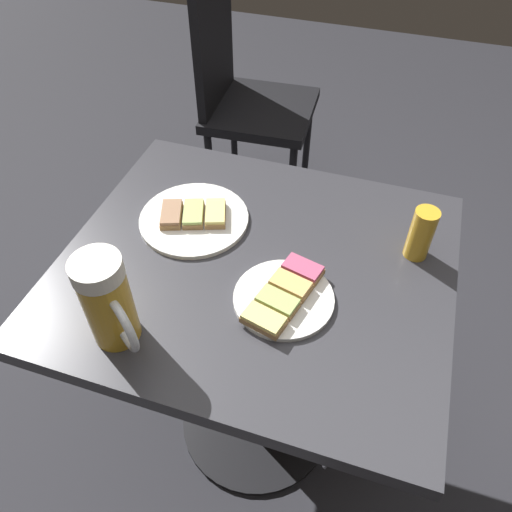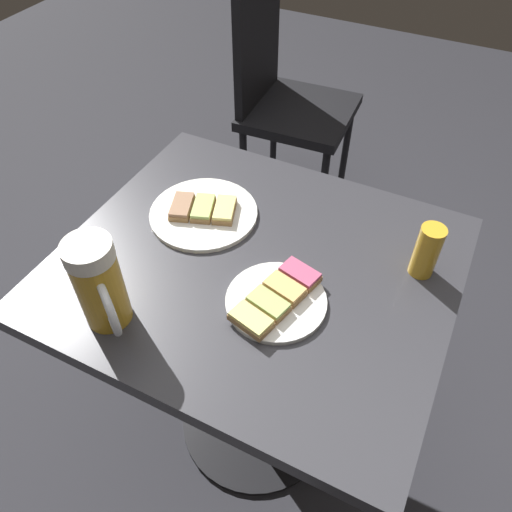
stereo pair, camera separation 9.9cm
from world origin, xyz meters
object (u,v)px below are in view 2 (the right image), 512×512
object	(u,v)px
plate_near	(276,299)
plate_far	(204,212)
beer_mug	(100,285)
cafe_chair	(283,94)
beer_glass_small	(427,251)

from	to	relation	value
plate_near	plate_far	distance (m)	0.29
beer_mug	cafe_chair	xyz separation A→B (m)	(0.18, -1.18, -0.27)
plate_near	cafe_chair	distance (m)	1.12
beer_mug	beer_glass_small	bearing A→B (deg)	-142.56
plate_far	beer_glass_small	xyz separation A→B (m)	(-0.47, -0.05, 0.05)
plate_far	beer_glass_small	world-z (taller)	beer_glass_small
plate_far	beer_glass_small	bearing A→B (deg)	-174.31
plate_near	plate_far	xyz separation A→B (m)	(0.25, -0.15, -0.00)
plate_far	beer_glass_small	size ratio (longest dim) A/B	2.08
plate_near	beer_glass_small	bearing A→B (deg)	-138.13
beer_glass_small	plate_far	bearing A→B (deg)	5.69
plate_near	beer_mug	xyz separation A→B (m)	(0.26, 0.17, 0.08)
plate_far	cafe_chair	bearing A→B (deg)	-77.72
plate_far	cafe_chair	world-z (taller)	cafe_chair
beer_mug	beer_glass_small	xyz separation A→B (m)	(-0.48, -0.37, -0.04)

